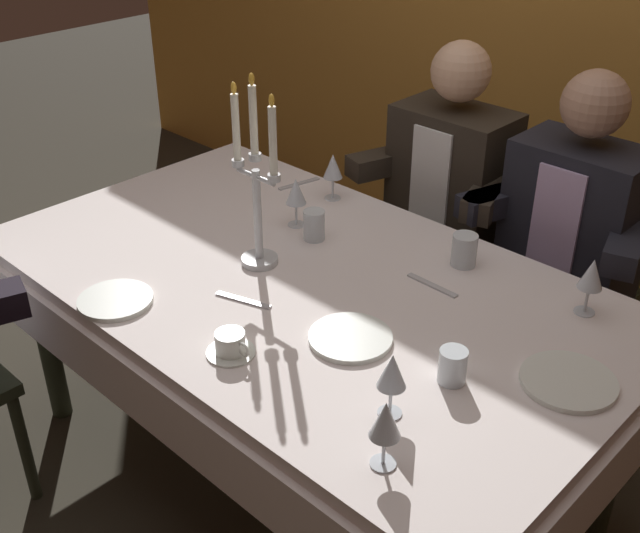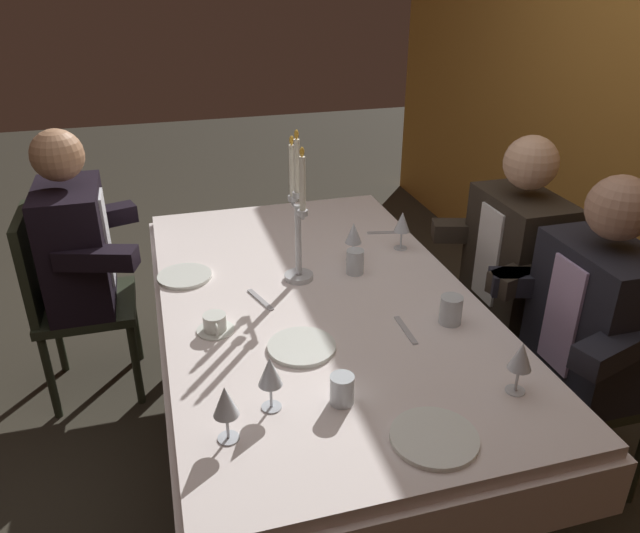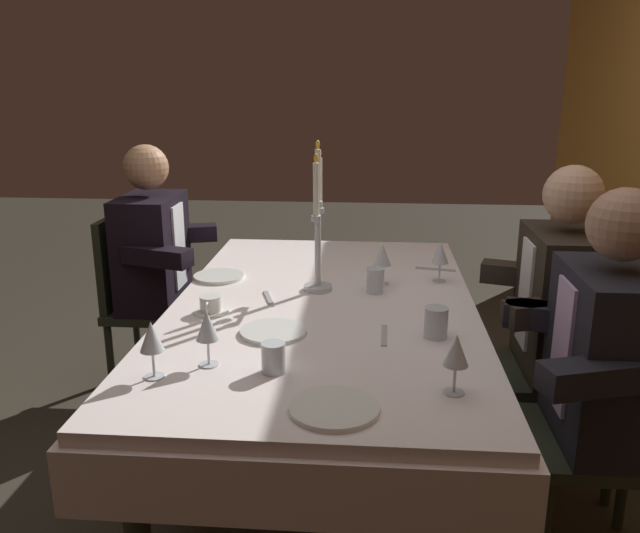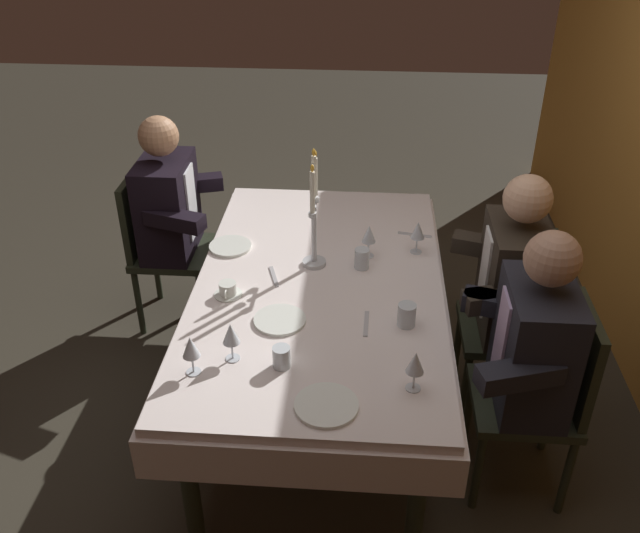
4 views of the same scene
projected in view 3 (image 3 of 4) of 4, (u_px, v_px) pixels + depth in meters
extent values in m
plane|color=#363127|center=(323.00, 479.00, 2.58)|extent=(12.00, 12.00, 0.00)
cube|color=white|center=(323.00, 308.00, 2.38)|extent=(1.90, 1.10, 0.04)
cube|color=white|center=(323.00, 336.00, 2.41)|extent=(1.94, 1.14, 0.18)
cylinder|color=#292F20|center=(252.00, 319.00, 3.31)|extent=(0.07, 0.07, 0.70)
cylinder|color=#292F20|center=(422.00, 324.00, 3.25)|extent=(0.07, 0.07, 0.70)
cylinder|color=silver|center=(318.00, 288.00, 2.52)|extent=(0.11, 0.11, 0.02)
cylinder|color=silver|center=(318.00, 250.00, 2.48)|extent=(0.02, 0.02, 0.28)
cylinder|color=silver|center=(318.00, 204.00, 2.43)|extent=(0.04, 0.04, 0.02)
cylinder|color=white|center=(318.00, 176.00, 2.40)|extent=(0.02, 0.02, 0.19)
ellipsoid|color=yellow|center=(318.00, 145.00, 2.37)|extent=(0.02, 0.02, 0.03)
cylinder|color=silver|center=(317.00, 222.00, 2.41)|extent=(0.08, 0.01, 0.01)
cylinder|color=silver|center=(316.00, 218.00, 2.37)|extent=(0.04, 0.04, 0.02)
cylinder|color=white|center=(316.00, 190.00, 2.34)|extent=(0.02, 0.02, 0.19)
ellipsoid|color=yellow|center=(316.00, 158.00, 2.31)|extent=(0.02, 0.02, 0.03)
cylinder|color=silver|center=(319.00, 217.00, 2.48)|extent=(0.08, 0.01, 0.01)
cylinder|color=silver|center=(319.00, 210.00, 2.51)|extent=(0.04, 0.04, 0.02)
cylinder|color=white|center=(319.00, 183.00, 2.48)|extent=(0.02, 0.02, 0.19)
ellipsoid|color=yellow|center=(319.00, 153.00, 2.45)|extent=(0.02, 0.02, 0.03)
cylinder|color=white|center=(219.00, 276.00, 2.67)|extent=(0.21, 0.21, 0.01)
cylinder|color=white|center=(274.00, 332.00, 2.09)|extent=(0.22, 0.22, 0.01)
cylinder|color=white|center=(334.00, 408.00, 1.61)|extent=(0.23, 0.23, 0.01)
cylinder|color=silver|center=(209.00, 364.00, 1.86)|extent=(0.06, 0.06, 0.00)
cylinder|color=silver|center=(208.00, 352.00, 1.85)|extent=(0.01, 0.01, 0.07)
cone|color=silver|center=(207.00, 325.00, 1.83)|extent=(0.07, 0.07, 0.08)
cylinder|color=silver|center=(454.00, 392.00, 1.70)|extent=(0.06, 0.06, 0.00)
cylinder|color=silver|center=(455.00, 378.00, 1.69)|extent=(0.01, 0.01, 0.07)
cone|color=silver|center=(456.00, 350.00, 1.66)|extent=(0.07, 0.07, 0.08)
cylinder|color=silver|center=(439.00, 281.00, 2.63)|extent=(0.06, 0.06, 0.00)
cylinder|color=silver|center=(439.00, 272.00, 2.62)|extent=(0.01, 0.01, 0.07)
cone|color=silver|center=(440.00, 253.00, 2.60)|extent=(0.07, 0.07, 0.08)
cylinder|color=#E0D172|center=(440.00, 258.00, 2.60)|extent=(0.04, 0.04, 0.03)
cylinder|color=silver|center=(155.00, 376.00, 1.79)|extent=(0.06, 0.06, 0.00)
cylinder|color=silver|center=(154.00, 363.00, 1.78)|extent=(0.01, 0.01, 0.07)
cone|color=silver|center=(151.00, 336.00, 1.75)|extent=(0.07, 0.07, 0.08)
cylinder|color=maroon|center=(152.00, 345.00, 1.76)|extent=(0.04, 0.04, 0.03)
cylinder|color=silver|center=(382.00, 284.00, 2.60)|extent=(0.06, 0.06, 0.00)
cylinder|color=silver|center=(382.00, 274.00, 2.58)|extent=(0.01, 0.01, 0.07)
cone|color=silver|center=(383.00, 255.00, 2.56)|extent=(0.07, 0.07, 0.08)
cylinder|color=#E0D172|center=(383.00, 261.00, 2.57)|extent=(0.04, 0.04, 0.03)
cylinder|color=silver|center=(436.00, 322.00, 2.05)|extent=(0.07, 0.07, 0.10)
cylinder|color=silver|center=(273.00, 358.00, 1.81)|extent=(0.07, 0.07, 0.09)
cylinder|color=silver|center=(375.00, 280.00, 2.48)|extent=(0.07, 0.07, 0.10)
cylinder|color=white|center=(211.00, 312.00, 2.28)|extent=(0.12, 0.12, 0.01)
cylinder|color=white|center=(211.00, 304.00, 2.27)|extent=(0.08, 0.08, 0.05)
torus|color=white|center=(207.00, 308.00, 2.22)|extent=(0.04, 0.01, 0.04)
cube|color=#B7B7BC|center=(269.00, 298.00, 2.42)|extent=(0.17, 0.07, 0.01)
cube|color=#B7B7BC|center=(435.00, 269.00, 2.79)|extent=(0.05, 0.17, 0.01)
cube|color=#B7B7BC|center=(384.00, 335.00, 2.07)|extent=(0.17, 0.02, 0.01)
cylinder|color=#292F20|center=(185.00, 368.00, 3.08)|extent=(0.04, 0.04, 0.42)
cylinder|color=#292F20|center=(204.00, 339.00, 3.43)|extent=(0.04, 0.04, 0.42)
cylinder|color=#292F20|center=(111.00, 365.00, 3.11)|extent=(0.04, 0.04, 0.42)
cylinder|color=#292F20|center=(137.00, 337.00, 3.45)|extent=(0.04, 0.04, 0.42)
cube|color=#292F20|center=(156.00, 308.00, 3.20)|extent=(0.42, 0.42, 0.04)
cube|color=#292F20|center=(115.00, 261.00, 3.15)|extent=(0.38, 0.04, 0.44)
cube|color=black|center=(152.00, 252.00, 3.12)|extent=(0.42, 0.26, 0.54)
cube|color=white|center=(179.00, 246.00, 3.10)|extent=(0.16, 0.01, 0.40)
sphere|color=tan|center=(146.00, 167.00, 3.01)|extent=(0.21, 0.21, 0.21)
cube|color=black|center=(157.00, 256.00, 2.89)|extent=(0.19, 0.34, 0.08)
cube|color=black|center=(185.00, 233.00, 3.31)|extent=(0.19, 0.34, 0.08)
cylinder|color=#292F20|center=(493.00, 403.00, 2.74)|extent=(0.04, 0.04, 0.42)
cylinder|color=#292F20|center=(510.00, 450.00, 2.40)|extent=(0.04, 0.04, 0.42)
cylinder|color=#292F20|center=(581.00, 407.00, 2.72)|extent=(0.04, 0.04, 0.42)
cylinder|color=#292F20|center=(611.00, 455.00, 2.37)|extent=(0.04, 0.04, 0.42)
cube|color=#292F20|center=(554.00, 374.00, 2.49)|extent=(0.42, 0.42, 0.04)
cube|color=#292F20|center=(612.00, 317.00, 2.41)|extent=(0.38, 0.04, 0.44)
cube|color=#2D261E|center=(561.00, 303.00, 2.41)|extent=(0.42, 0.26, 0.54)
cube|color=white|center=(525.00, 294.00, 2.42)|extent=(0.16, 0.01, 0.40)
sphere|color=#DDAC87|center=(573.00, 195.00, 2.30)|extent=(0.21, 0.21, 0.21)
cube|color=#2D261E|center=(522.00, 274.00, 2.62)|extent=(0.19, 0.34, 0.08)
cube|color=#2D261E|center=(550.00, 312.00, 2.20)|extent=(0.19, 0.34, 0.08)
cylinder|color=#292F20|center=(518.00, 471.00, 2.27)|extent=(0.04, 0.04, 0.42)
cylinder|color=#292F20|center=(624.00, 476.00, 2.24)|extent=(0.04, 0.04, 0.42)
cube|color=#292F20|center=(596.00, 443.00, 2.02)|extent=(0.42, 0.42, 0.04)
cube|color=black|center=(607.00, 357.00, 1.94)|extent=(0.42, 0.26, 0.54)
cube|color=#C3A7D3|center=(562.00, 346.00, 1.94)|extent=(0.16, 0.01, 0.40)
sphere|color=tan|center=(625.00, 225.00, 1.83)|extent=(0.21, 0.21, 0.21)
cube|color=black|center=(555.00, 318.00, 2.15)|extent=(0.19, 0.34, 0.08)
cube|color=black|center=(599.00, 376.00, 1.73)|extent=(0.19, 0.34, 0.08)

